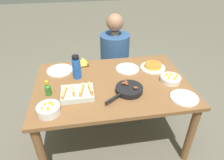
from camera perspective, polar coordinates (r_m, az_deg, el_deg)
name	(u,v)px	position (r m, az deg, el deg)	size (l,w,h in m)	color
ground_plane	(112,133)	(2.38, 0.00, -14.98)	(14.00, 14.00, 0.00)	#666051
dining_table	(112,90)	(1.96, 0.00, -2.95)	(1.46, 0.98, 0.70)	brown
banana_bunch	(82,64)	(2.22, -8.46, 4.65)	(0.20, 0.20, 0.04)	yellow
melon_tray	(78,93)	(1.75, -9.78, -3.64)	(0.28, 0.22, 0.10)	silver
skillet	(129,89)	(1.78, 4.79, -2.72)	(0.36, 0.30, 0.08)	black
frittata_plate_center	(153,66)	(2.17, 11.60, 3.82)	(0.26, 0.26, 0.06)	white
empty_plate_near_front	(60,70)	(2.16, -14.69, 2.66)	(0.27, 0.27, 0.02)	white
empty_plate_far_left	(184,98)	(1.81, 19.96, -4.80)	(0.24, 0.24, 0.02)	white
empty_plate_far_right	(127,69)	(2.12, 4.45, 3.21)	(0.24, 0.24, 0.02)	white
fruit_bowl_mango	(171,79)	(1.99, 16.39, 0.37)	(0.19, 0.19, 0.09)	white
fruit_bowl_citrus	(49,109)	(1.63, -17.66, -7.97)	(0.18, 0.18, 0.11)	white
water_bottle	(76,67)	(1.96, -10.12, 3.54)	(0.09, 0.09, 0.24)	blue
hot_sauce_bottle	(48,89)	(1.81, -17.84, -2.44)	(0.05, 0.05, 0.14)	#337F2D
person_figure	(115,64)	(2.73, 0.76, 4.48)	(0.41, 0.41, 1.14)	black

